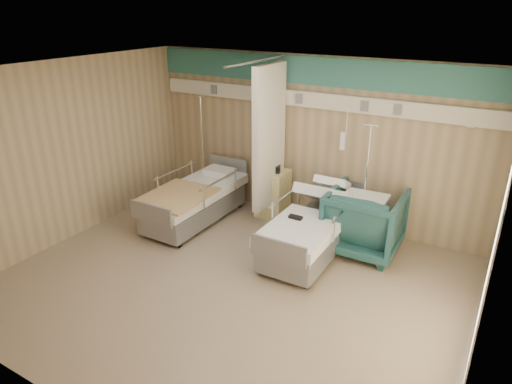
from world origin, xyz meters
TOP-DOWN VIEW (x-y plane):
  - ground at (0.00, 0.00)m, footprint 6.00×5.00m
  - room_walls at (-0.03, 0.25)m, footprint 6.04×5.04m
  - bed_right at (0.60, 1.30)m, footprint 1.00×2.16m
  - bed_left at (-1.60, 1.30)m, footprint 1.00×2.16m
  - bedside_cabinet at (-0.55, 2.20)m, footprint 0.50×0.48m
  - visitor_armchair at (1.25, 1.80)m, footprint 1.09×1.12m
  - waffle_blanket at (1.22, 1.77)m, footprint 0.67×0.60m
  - iv_stand_right at (1.13, 2.07)m, footprint 0.34×0.34m
  - iv_stand_left at (-2.08, 2.22)m, footprint 0.36×0.36m
  - call_remote at (0.43, 1.09)m, footprint 0.20×0.09m
  - tan_blanket at (-1.59, 0.84)m, footprint 1.00×1.23m
  - toiletry_bag at (-0.50, 2.13)m, footprint 0.26×0.22m
  - white_cup at (-0.66, 2.16)m, footprint 0.11×0.11m

SIDE VIEW (x-z plane):
  - ground at x=0.00m, z-range 0.00..0.00m
  - bed_right at x=0.60m, z-range 0.00..0.63m
  - bed_left at x=-1.60m, z-range 0.00..0.63m
  - iv_stand_right at x=1.13m, z-range -0.57..1.35m
  - iv_stand_left at x=-2.08m, z-range -0.59..1.41m
  - bedside_cabinet at x=-0.55m, z-range 0.00..0.85m
  - visitor_armchair at x=1.25m, z-range 0.00..1.00m
  - tan_blanket at x=-1.59m, z-range 0.63..0.67m
  - call_remote at x=0.43m, z-range 0.63..0.67m
  - toiletry_bag at x=-0.50m, z-range 0.85..0.97m
  - white_cup at x=-0.66m, z-range 0.85..0.98m
  - waffle_blanket at x=1.22m, z-range 1.00..1.07m
  - room_walls at x=-0.03m, z-range 0.45..3.27m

